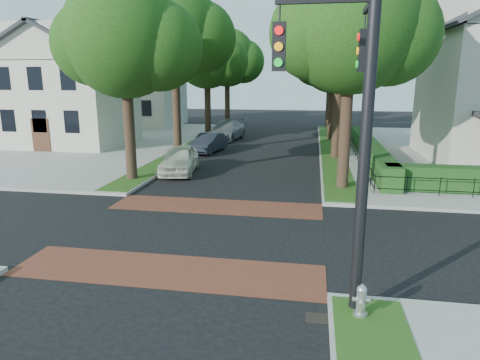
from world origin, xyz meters
The scene contains 24 objects.
ground centered at (0.00, 0.00, 0.00)m, with size 120.00×120.00×0.00m, color black.
sidewalk_nw centered at (-19.50, 19.00, 0.07)m, with size 30.00×30.00×0.15m, color gray.
crosswalk_far centered at (0.00, 3.20, 0.01)m, with size 9.00×2.20×0.01m, color brown.
crosswalk_near centered at (0.00, -3.20, 0.01)m, with size 9.00×2.20×0.01m, color brown.
storm_drain centered at (4.30, -5.00, 0.01)m, with size 0.65×0.45×0.01m, color black.
grass_strip_ne centered at (5.40, 19.10, 0.16)m, with size 1.60×29.80×0.02m, color #2A4D16.
grass_strip_nw centered at (-5.40, 19.10, 0.16)m, with size 1.60×29.80×0.02m, color #2A4D16.
tree_right_near centered at (5.60, 7.24, 7.63)m, with size 7.75×6.67×10.66m.
tree_right_mid centered at (5.61, 15.25, 7.99)m, with size 8.25×7.09×11.22m.
tree_right_far centered at (5.60, 24.22, 6.91)m, with size 7.25×6.23×9.74m.
tree_right_back centered at (5.60, 33.23, 7.27)m, with size 7.50×6.45×10.20m.
tree_left_near centered at (-5.40, 7.23, 7.27)m, with size 7.50×6.45×10.20m.
tree_left_mid centered at (-5.39, 15.24, 8.34)m, with size 8.00×6.88×11.48m.
tree_left_far centered at (-5.40, 24.22, 7.12)m, with size 7.00×6.02×9.86m.
tree_left_back centered at (-5.40, 33.24, 7.41)m, with size 7.75×6.66×10.44m.
hedge_main_road centered at (7.70, 15.00, 0.75)m, with size 1.00×18.00×1.20m, color #1C3D15.
fence_main_road centered at (6.90, 15.00, 0.60)m, with size 0.06×18.00×0.90m, color black, non-canonical shape.
house_left_near centered at (-15.49, 17.99, 5.04)m, with size 10.00×9.00×10.14m.
house_left_far centered at (-15.49, 31.99, 5.04)m, with size 10.00×9.00×10.14m.
traffic_signal centered at (4.89, -4.41, 4.71)m, with size 2.17×2.00×8.00m.
parked_car_front centered at (-3.60, 9.35, 0.80)m, with size 1.88×4.68×1.59m, color silver.
parked_car_middle centered at (-3.60, 16.46, 0.71)m, with size 1.50×4.29×1.41m, color #1F252F.
parked_car_rear centered at (-3.60, 23.06, 0.83)m, with size 2.33×5.73×1.66m, color gray.
fire_hydrant centered at (5.20, -4.98, 0.52)m, with size 0.41×0.43×0.78m.
Camera 1 is at (3.98, -14.03, 5.43)m, focal length 32.00 mm.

